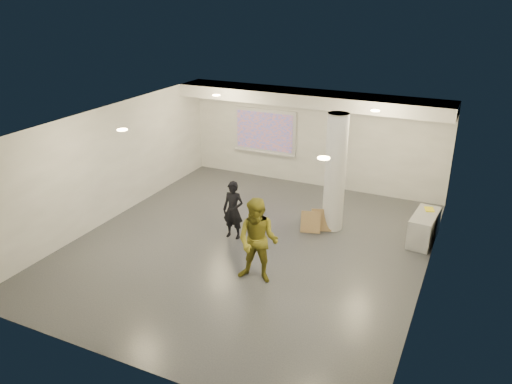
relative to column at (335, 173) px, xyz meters
The scene contains 19 objects.
floor 2.78m from the column, 129.81° to the right, with size 8.00×9.00×0.01m, color #36393E.
ceiling 2.78m from the column, 129.81° to the right, with size 8.00×9.00×0.01m, color silver.
wall_back 3.09m from the column, 119.05° to the left, with size 8.00×0.01×3.00m, color silver.
wall_front 6.48m from the column, 103.39° to the right, with size 8.00×0.01×3.00m, color silver.
wall_left 5.79m from the column, 161.88° to the right, with size 0.01×9.00×3.00m, color silver.
wall_right 3.08m from the column, 35.75° to the right, with size 0.01×9.00×3.00m, color silver.
soffit_band 2.94m from the column, 124.90° to the left, with size 8.00×1.10×0.36m, color white.
downlight_nw 4.05m from the column, 169.29° to the left, with size 0.22×0.22×0.02m, color #FFDD90.
downlight_ne 1.78m from the column, 45.00° to the left, with size 0.22×0.22×0.02m, color #FFDD90.
downlight_sw 5.17m from the column, 138.27° to the right, with size 0.22×0.22×0.02m, color #FFDD90.
downlight_se 3.68m from the column, 78.02° to the right, with size 0.22×0.22×0.02m, color #FFDD90.
column is the anchor object (origin of this frame).
projection_screen 4.08m from the column, 139.44° to the left, with size 2.10×0.13×1.42m.
credenza 2.50m from the column, ahead, with size 0.52×1.24×0.73m, color #999B9E.
postit_pad 2.44m from the column, 12.88° to the left, with size 0.20×0.28×0.03m, color yellow.
cardboard_back 1.26m from the column, 129.05° to the right, with size 0.52×0.05×0.57m, color olive.
cardboard_front 1.38m from the column, 132.54° to the right, with size 0.50×0.05×0.55m, color olive.
woman 2.67m from the column, 143.11° to the right, with size 0.53×0.35×1.46m, color black.
man 3.19m from the column, 102.50° to the right, with size 0.90×0.70×1.84m, color olive.
Camera 1 is at (4.65, -9.48, 5.73)m, focal length 35.00 mm.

